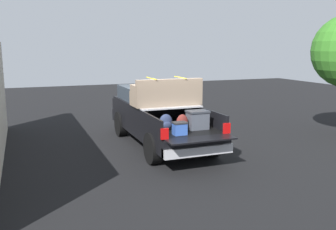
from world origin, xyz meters
TOP-DOWN VIEW (x-y plane):
  - ground_plane at (0.00, 0.00)m, footprint 40.00×40.00m
  - pickup_truck at (0.34, -0.00)m, footprint 6.05×2.09m

SIDE VIEW (x-z plane):
  - ground_plane at x=0.00m, z-range 0.00..0.00m
  - pickup_truck at x=0.34m, z-range -0.16..2.07m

